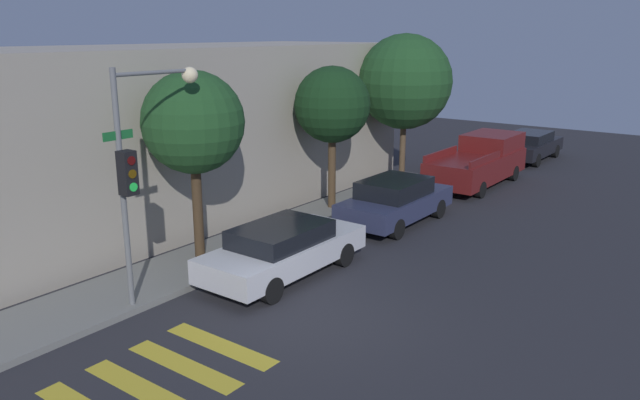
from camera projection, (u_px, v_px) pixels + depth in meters
ground_plane at (317, 319)px, 12.96m from camera, size 60.00×60.00×0.00m
sidewalk at (179, 271)px, 15.41m from camera, size 26.00×2.17×0.14m
building_row at (65, 147)px, 17.32m from camera, size 26.00×6.00×5.35m
crosswalk at (163, 377)px, 10.81m from camera, size 3.23×2.60×0.00m
traffic_light_pole at (142, 151)px, 12.84m from camera, size 2.49×0.56×5.12m
sedan_near_corner at (283, 249)px, 15.10m from camera, size 4.54×1.83×1.32m
sedan_middle at (395, 200)px, 19.25m from camera, size 4.28×1.86×1.42m
pickup_truck at (480, 161)px, 24.24m from camera, size 5.38×2.03×1.84m
sedan_far_end at (530, 145)px, 28.80m from camera, size 4.38×1.80×1.32m
tree_near_corner at (193, 123)px, 15.31m from camera, size 2.55×2.55×4.91m
tree_midblock at (332, 105)px, 19.88m from camera, size 2.45×2.45×4.76m
tree_far_end at (405, 82)px, 23.38m from camera, size 3.55×3.55×5.74m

